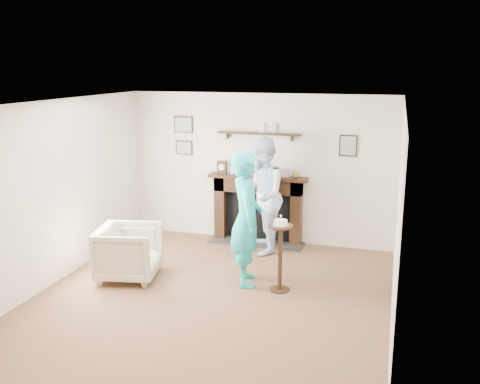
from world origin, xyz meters
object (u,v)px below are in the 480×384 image
woman (246,282)px  armchair (130,277)px  pedestal_table (280,245)px  man (261,252)px

woman → armchair: bearing=80.3°
armchair → woman: (1.63, 0.31, 0.00)m
pedestal_table → woman: bearing=165.4°
armchair → woman: size_ratio=0.45×
man → pedestal_table: pedestal_table is taller
armchair → man: size_ratio=0.45×
armchair → pedestal_table: size_ratio=0.80×
armchair → man: (1.52, 1.57, 0.00)m
pedestal_table → armchair: bearing=-175.3°
woman → pedestal_table: 0.83m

